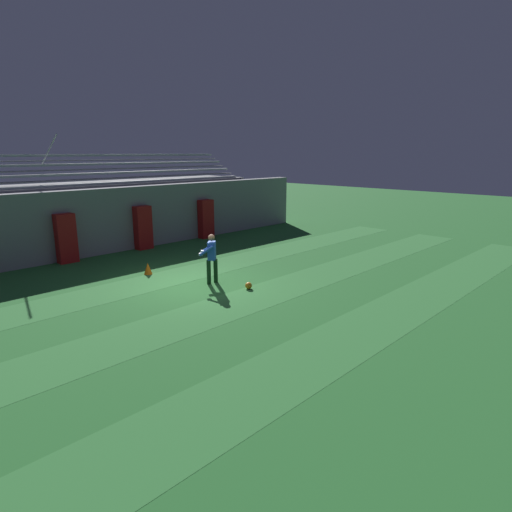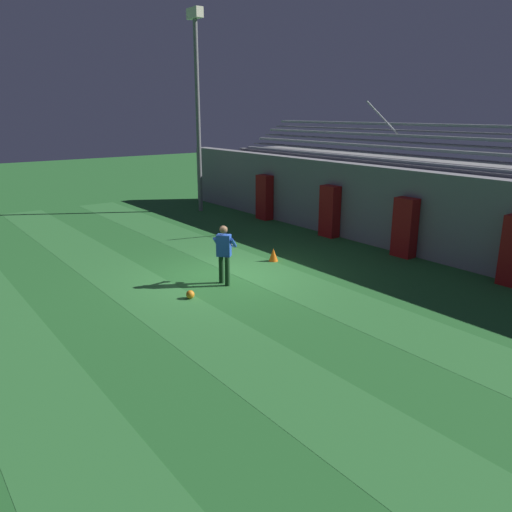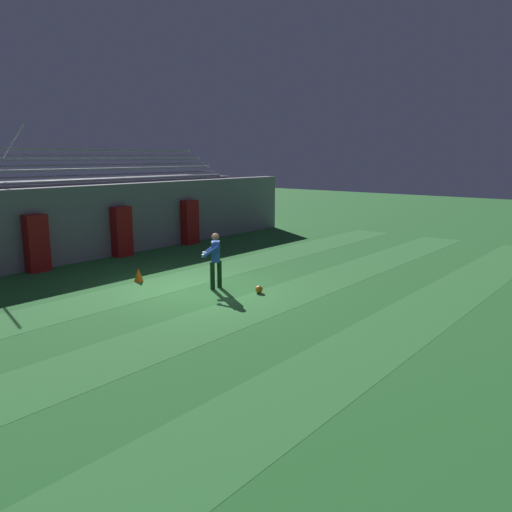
{
  "view_description": "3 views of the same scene",
  "coord_description": "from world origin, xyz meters",
  "px_view_note": "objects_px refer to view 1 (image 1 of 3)",
  "views": [
    {
      "loc": [
        -8.35,
        -10.99,
        4.27
      ],
      "look_at": [
        1.65,
        -1.25,
        0.89
      ],
      "focal_mm": 30.0,
      "sensor_mm": 36.0,
      "label": 1
    },
    {
      "loc": [
        11.52,
        -7.55,
        4.64
      ],
      "look_at": [
        1.76,
        -0.19,
        1.09
      ],
      "focal_mm": 35.0,
      "sensor_mm": 36.0,
      "label": 2
    },
    {
      "loc": [
        -9.91,
        -10.38,
        3.87
      ],
      "look_at": [
        0.82,
        -1.6,
        1.1
      ],
      "focal_mm": 35.0,
      "sensor_mm": 36.0,
      "label": 3
    }
  ],
  "objects_px": {
    "padding_pillar_far_right": "(206,219)",
    "soccer_ball": "(249,286)",
    "padding_pillar_gate_right": "(143,228)",
    "padding_pillar_gate_left": "(66,238)",
    "goalkeeper": "(211,256)",
    "traffic_cone": "(148,269)"
  },
  "relations": [
    {
      "from": "padding_pillar_far_right",
      "to": "soccer_ball",
      "type": "bearing_deg",
      "value": -120.52
    },
    {
      "from": "padding_pillar_gate_right",
      "to": "soccer_ball",
      "type": "xyz_separation_m",
      "value": [
        -0.84,
        -7.61,
        -0.87
      ]
    },
    {
      "from": "traffic_cone",
      "to": "soccer_ball",
      "type": "bearing_deg",
      "value": -70.9
    },
    {
      "from": "padding_pillar_gate_left",
      "to": "traffic_cone",
      "type": "relative_size",
      "value": 4.65
    },
    {
      "from": "padding_pillar_gate_right",
      "to": "goalkeeper",
      "type": "xyz_separation_m",
      "value": [
        -1.25,
        -6.27,
        -0.02
      ]
    },
    {
      "from": "goalkeeper",
      "to": "padding_pillar_gate_right",
      "type": "bearing_deg",
      "value": 78.72
    },
    {
      "from": "padding_pillar_gate_right",
      "to": "padding_pillar_far_right",
      "type": "xyz_separation_m",
      "value": [
        3.64,
        0.0,
        0.0
      ]
    },
    {
      "from": "padding_pillar_gate_left",
      "to": "goalkeeper",
      "type": "height_order",
      "value": "padding_pillar_gate_left"
    },
    {
      "from": "padding_pillar_gate_left",
      "to": "soccer_ball",
      "type": "height_order",
      "value": "padding_pillar_gate_left"
    },
    {
      "from": "padding_pillar_gate_left",
      "to": "padding_pillar_gate_right",
      "type": "bearing_deg",
      "value": 0.0
    },
    {
      "from": "padding_pillar_far_right",
      "to": "traffic_cone",
      "type": "height_order",
      "value": "padding_pillar_far_right"
    },
    {
      "from": "padding_pillar_far_right",
      "to": "soccer_ball",
      "type": "distance_m",
      "value": 8.87
    },
    {
      "from": "padding_pillar_gate_right",
      "to": "padding_pillar_far_right",
      "type": "height_order",
      "value": "same"
    },
    {
      "from": "padding_pillar_gate_left",
      "to": "traffic_cone",
      "type": "xyz_separation_m",
      "value": [
        1.29,
        -3.79,
        -0.77
      ]
    },
    {
      "from": "padding_pillar_gate_right",
      "to": "traffic_cone",
      "type": "xyz_separation_m",
      "value": [
        -2.16,
        -3.79,
        -0.77
      ]
    },
    {
      "from": "padding_pillar_far_right",
      "to": "goalkeeper",
      "type": "xyz_separation_m",
      "value": [
        -4.9,
        -6.27,
        -0.02
      ]
    },
    {
      "from": "padding_pillar_gate_right",
      "to": "padding_pillar_far_right",
      "type": "relative_size",
      "value": 1.0
    },
    {
      "from": "padding_pillar_gate_right",
      "to": "traffic_cone",
      "type": "distance_m",
      "value": 4.43
    },
    {
      "from": "soccer_ball",
      "to": "padding_pillar_far_right",
      "type": "bearing_deg",
      "value": 59.48
    },
    {
      "from": "padding_pillar_gate_left",
      "to": "goalkeeper",
      "type": "bearing_deg",
      "value": -70.67
    },
    {
      "from": "padding_pillar_gate_left",
      "to": "padding_pillar_far_right",
      "type": "xyz_separation_m",
      "value": [
        7.1,
        0.0,
        0.0
      ]
    },
    {
      "from": "soccer_ball",
      "to": "goalkeeper",
      "type": "bearing_deg",
      "value": 107.21
    }
  ]
}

